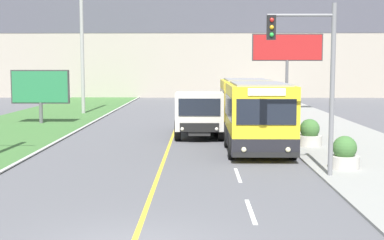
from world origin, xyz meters
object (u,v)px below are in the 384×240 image
(city_bus, at_px, (251,111))
(planter_round_second, at_px, (310,134))
(planter_round_third, at_px, (289,121))
(planter_round_far, at_px, (277,113))
(billboard_small, at_px, (40,88))
(traffic_light_mast, at_px, (313,68))
(dump_truck, at_px, (199,114))
(planter_round_near, at_px, (345,154))
(utility_pole_far, at_px, (82,42))
(billboard_large, at_px, (287,50))

(city_bus, relative_size, planter_round_second, 9.30)
(planter_round_third, height_order, planter_round_far, planter_round_third)
(planter_round_far, bearing_deg, billboard_small, -176.64)
(traffic_light_mast, xyz_separation_m, planter_round_third, (1.26, 12.10, -3.05))
(dump_truck, distance_m, planter_round_near, 10.21)
(planter_round_near, bearing_deg, billboard_small, 135.35)
(billboard_small, height_order, planter_round_far, billboard_small)
(utility_pole_far, xyz_separation_m, traffic_light_mast, (12.87, -23.92, -1.88))
(dump_truck, distance_m, planter_round_far, 9.12)
(dump_truck, xyz_separation_m, planter_round_near, (5.23, -8.75, -0.62))
(dump_truck, height_order, traffic_light_mast, traffic_light_mast)
(planter_round_near, bearing_deg, planter_round_third, 91.11)
(city_bus, bearing_deg, planter_round_near, -68.28)
(planter_round_far, bearing_deg, utility_pole_far, 155.81)
(planter_round_near, bearing_deg, city_bus, 111.72)
(billboard_large, bearing_deg, planter_round_near, -94.52)
(city_bus, relative_size, traffic_light_mast, 1.98)
(billboard_small, bearing_deg, utility_pole_far, 80.80)
(traffic_light_mast, height_order, planter_round_third, traffic_light_mast)
(utility_pole_far, distance_m, planter_round_near, 27.28)
(billboard_small, bearing_deg, billboard_large, 28.73)
(traffic_light_mast, height_order, planter_round_second, traffic_light_mast)
(billboard_large, xyz_separation_m, planter_round_far, (-2.04, -8.68, -4.35))
(utility_pole_far, xyz_separation_m, planter_round_third, (14.13, -11.83, -4.93))
(utility_pole_far, height_order, traffic_light_mast, utility_pole_far)
(planter_round_third, bearing_deg, billboard_small, 163.60)
(dump_truck, distance_m, billboard_small, 12.28)
(billboard_large, height_order, billboard_small, billboard_large)
(city_bus, xyz_separation_m, planter_round_far, (2.63, 9.47, -0.91))
(utility_pole_far, relative_size, planter_round_near, 9.42)
(planter_round_far, bearing_deg, planter_round_near, -89.76)
(traffic_light_mast, relative_size, planter_round_third, 4.39)
(traffic_light_mast, xyz_separation_m, planter_round_second, (1.33, 6.68, -3.09))
(city_bus, height_order, planter_round_near, city_bus)
(city_bus, bearing_deg, utility_pole_far, 126.24)
(billboard_large, bearing_deg, planter_round_second, -96.17)
(billboard_small, bearing_deg, planter_round_third, -16.40)
(planter_round_second, relative_size, planter_round_third, 0.94)
(dump_truck, bearing_deg, billboard_large, 66.01)
(planter_round_second, xyz_separation_m, planter_round_far, (0.07, 10.83, 0.01))
(utility_pole_far, xyz_separation_m, billboard_large, (16.31, 2.27, -0.61))
(city_bus, distance_m, planter_round_far, 9.87)
(traffic_light_mast, height_order, planter_round_far, traffic_light_mast)
(traffic_light_mast, distance_m, planter_round_second, 7.48)
(planter_round_near, bearing_deg, dump_truck, 120.86)
(billboard_large, bearing_deg, planter_round_far, -103.20)
(dump_truck, distance_m, traffic_light_mast, 10.98)
(dump_truck, height_order, utility_pole_far, utility_pole_far)
(city_bus, distance_m, billboard_large, 19.06)
(planter_round_second, bearing_deg, dump_truck, 146.76)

